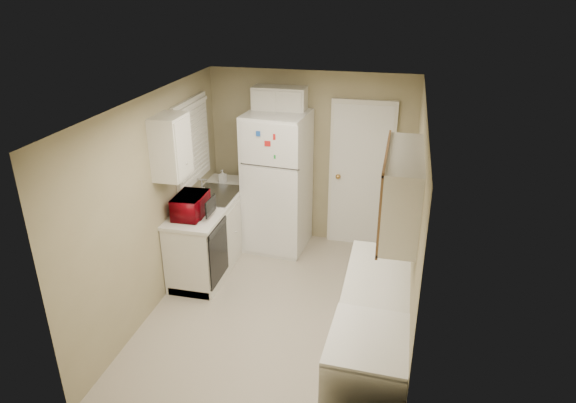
# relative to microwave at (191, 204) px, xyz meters

# --- Properties ---
(floor) EXTENTS (3.80, 3.80, 0.00)m
(floor) POSITION_rel_microwave_xyz_m (1.15, -0.39, -1.05)
(floor) COLOR beige
(floor) RESTS_ON ground
(ceiling) EXTENTS (3.80, 3.80, 0.00)m
(ceiling) POSITION_rel_microwave_xyz_m (1.15, -0.39, 1.35)
(ceiling) COLOR white
(ceiling) RESTS_ON floor
(wall_left) EXTENTS (3.80, 3.80, 0.00)m
(wall_left) POSITION_rel_microwave_xyz_m (-0.25, -0.39, 0.15)
(wall_left) COLOR tan
(wall_left) RESTS_ON floor
(wall_right) EXTENTS (3.80, 3.80, 0.00)m
(wall_right) POSITION_rel_microwave_xyz_m (2.55, -0.39, 0.15)
(wall_right) COLOR tan
(wall_right) RESTS_ON floor
(wall_back) EXTENTS (2.80, 2.80, 0.00)m
(wall_back) POSITION_rel_microwave_xyz_m (1.15, 1.51, 0.15)
(wall_back) COLOR tan
(wall_back) RESTS_ON floor
(wall_front) EXTENTS (2.80, 2.80, 0.00)m
(wall_front) POSITION_rel_microwave_xyz_m (1.15, -2.29, 0.15)
(wall_front) COLOR tan
(wall_front) RESTS_ON floor
(left_counter) EXTENTS (0.60, 1.80, 0.90)m
(left_counter) POSITION_rel_microwave_xyz_m (0.05, 0.51, -0.60)
(left_counter) COLOR silver
(left_counter) RESTS_ON floor
(dishwasher) EXTENTS (0.03, 0.58, 0.72)m
(dishwasher) POSITION_rel_microwave_xyz_m (0.34, -0.09, -0.56)
(dishwasher) COLOR black
(dishwasher) RESTS_ON floor
(sink) EXTENTS (0.54, 0.74, 0.16)m
(sink) POSITION_rel_microwave_xyz_m (0.05, 0.66, -0.19)
(sink) COLOR gray
(sink) RESTS_ON left_counter
(microwave) EXTENTS (0.49, 0.28, 0.32)m
(microwave) POSITION_rel_microwave_xyz_m (0.00, 0.00, 0.00)
(microwave) COLOR maroon
(microwave) RESTS_ON left_counter
(soap_bottle) EXTENTS (0.10, 0.10, 0.18)m
(soap_bottle) POSITION_rel_microwave_xyz_m (0.00, 1.11, -0.05)
(soap_bottle) COLOR silver
(soap_bottle) RESTS_ON left_counter
(window_blinds) EXTENTS (0.10, 0.98, 1.08)m
(window_blinds) POSITION_rel_microwave_xyz_m (-0.21, 0.66, 0.55)
(window_blinds) COLOR silver
(window_blinds) RESTS_ON wall_left
(upper_cabinet_left) EXTENTS (0.30, 0.45, 0.70)m
(upper_cabinet_left) POSITION_rel_microwave_xyz_m (-0.10, -0.17, 0.75)
(upper_cabinet_left) COLOR silver
(upper_cabinet_left) RESTS_ON wall_left
(refrigerator) EXTENTS (0.85, 0.83, 1.91)m
(refrigerator) POSITION_rel_microwave_xyz_m (0.76, 1.15, -0.10)
(refrigerator) COLOR white
(refrigerator) RESTS_ON floor
(cabinet_over_fridge) EXTENTS (0.70, 0.30, 0.40)m
(cabinet_over_fridge) POSITION_rel_microwave_xyz_m (0.75, 1.36, 0.95)
(cabinet_over_fridge) COLOR silver
(cabinet_over_fridge) RESTS_ON wall_back
(interior_door) EXTENTS (0.86, 0.06, 2.08)m
(interior_door) POSITION_rel_microwave_xyz_m (1.85, 1.47, -0.03)
(interior_door) COLOR white
(interior_door) RESTS_ON floor
(right_counter) EXTENTS (0.60, 2.00, 0.90)m
(right_counter) POSITION_rel_microwave_xyz_m (2.25, -1.19, -0.60)
(right_counter) COLOR silver
(right_counter) RESTS_ON floor
(stove) EXTENTS (0.66, 0.81, 0.95)m
(stove) POSITION_rel_microwave_xyz_m (2.25, -1.83, -0.58)
(stove) COLOR white
(stove) RESTS_ON floor
(upper_cabinet_right) EXTENTS (0.30, 1.20, 0.70)m
(upper_cabinet_right) POSITION_rel_microwave_xyz_m (2.40, -0.89, 0.75)
(upper_cabinet_right) COLOR silver
(upper_cabinet_right) RESTS_ON wall_right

